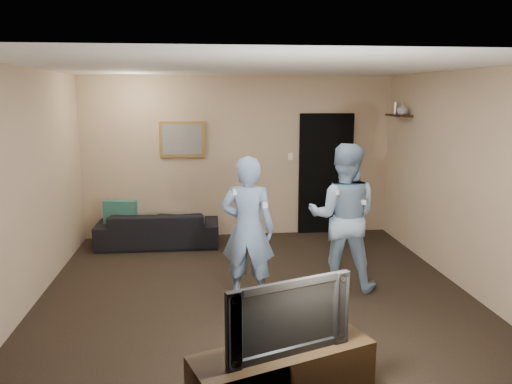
{
  "coord_description": "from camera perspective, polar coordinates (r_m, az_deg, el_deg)",
  "views": [
    {
      "loc": [
        -0.61,
        -5.56,
        2.31
      ],
      "look_at": [
        0.04,
        0.3,
        1.15
      ],
      "focal_mm": 35.0,
      "sensor_mm": 36.0,
      "label": 1
    }
  ],
  "objects": [
    {
      "name": "ground",
      "position": [
        6.05,
        -0.09,
        -11.31
      ],
      "size": [
        5.0,
        5.0,
        0.0
      ],
      "primitive_type": "plane",
      "color": "black",
      "rests_on": "ground"
    },
    {
      "name": "ceiling",
      "position": [
        5.6,
        -0.09,
        14.1
      ],
      "size": [
        5.0,
        5.0,
        0.04
      ],
      "primitive_type": "cube",
      "color": "silver",
      "rests_on": "wall_back"
    },
    {
      "name": "wall_back",
      "position": [
        8.15,
        -2.0,
        4.01
      ],
      "size": [
        5.0,
        0.04,
        2.6
      ],
      "primitive_type": "cube",
      "color": "tan",
      "rests_on": "ground"
    },
    {
      "name": "wall_front",
      "position": [
        3.28,
        4.68,
        -6.89
      ],
      "size": [
        5.0,
        0.04,
        2.6
      ],
      "primitive_type": "cube",
      "color": "tan",
      "rests_on": "ground"
    },
    {
      "name": "wall_left",
      "position": [
        5.96,
        -24.73,
        0.34
      ],
      "size": [
        0.04,
        5.0,
        2.6
      ],
      "primitive_type": "cube",
      "color": "tan",
      "rests_on": "ground"
    },
    {
      "name": "wall_right",
      "position": [
        6.45,
        22.59,
        1.26
      ],
      "size": [
        0.04,
        5.0,
        2.6
      ],
      "primitive_type": "cube",
      "color": "tan",
      "rests_on": "ground"
    },
    {
      "name": "sofa",
      "position": [
        7.86,
        -11.1,
        -4.12
      ],
      "size": [
        1.86,
        0.76,
        0.54
      ],
      "primitive_type": "imported",
      "rotation": [
        0.0,
        0.0,
        3.12
      ],
      "color": "black",
      "rests_on": "ground"
    },
    {
      "name": "throw_pillow",
      "position": [
        7.87,
        -15.22,
        -2.7
      ],
      "size": [
        0.51,
        0.25,
        0.49
      ],
      "primitive_type": "cube",
      "rotation": [
        0.0,
        0.0,
        -0.2
      ],
      "color": "#1B534B",
      "rests_on": "sofa"
    },
    {
      "name": "painting_frame",
      "position": [
        8.07,
        -8.42,
        5.98
      ],
      "size": [
        0.72,
        0.05,
        0.57
      ],
      "primitive_type": "cube",
      "color": "olive",
      "rests_on": "wall_back"
    },
    {
      "name": "painting_canvas",
      "position": [
        8.04,
        -8.42,
        5.96
      ],
      "size": [
        0.62,
        0.01,
        0.47
      ],
      "primitive_type": "cube",
      "color": "slate",
      "rests_on": "painting_frame"
    },
    {
      "name": "doorway",
      "position": [
        8.39,
        7.96,
        2.05
      ],
      "size": [
        0.9,
        0.06,
        2.0
      ],
      "primitive_type": "cube",
      "color": "black",
      "rests_on": "ground"
    },
    {
      "name": "light_switch",
      "position": [
        8.23,
        3.94,
        4.07
      ],
      "size": [
        0.08,
        0.02,
        0.12
      ],
      "primitive_type": "cube",
      "color": "silver",
      "rests_on": "wall_back"
    },
    {
      "name": "wall_shelf",
      "position": [
        7.95,
        16.01,
        8.41
      ],
      "size": [
        0.2,
        0.6,
        0.03
      ],
      "primitive_type": "cube",
      "color": "black",
      "rests_on": "wall_right"
    },
    {
      "name": "shelf_vase",
      "position": [
        7.83,
        16.4,
        9.09
      ],
      "size": [
        0.18,
        0.18,
        0.17
      ],
      "primitive_type": "imported",
      "rotation": [
        0.0,
        0.0,
        -0.12
      ],
      "color": "#ADADB2",
      "rests_on": "wall_shelf"
    },
    {
      "name": "shelf_figurine",
      "position": [
        8.08,
        15.67,
        9.21
      ],
      "size": [
        0.06,
        0.06,
        0.18
      ],
      "primitive_type": "cylinder",
      "color": "silver",
      "rests_on": "wall_shelf"
    },
    {
      "name": "tv_console",
      "position": [
        3.92,
        3.05,
        -20.61
      ],
      "size": [
        1.43,
        0.87,
        0.49
      ],
      "primitive_type": "cube",
      "rotation": [
        0.0,
        0.0,
        0.34
      ],
      "color": "black",
      "rests_on": "ground"
    },
    {
      "name": "television",
      "position": [
        3.67,
        3.14,
        -13.67
      ],
      "size": [
        0.95,
        0.45,
        0.56
      ],
      "primitive_type": "imported",
      "rotation": [
        0.0,
        0.0,
        0.34
      ],
      "color": "black",
      "rests_on": "tv_console"
    },
    {
      "name": "wii_player_left",
      "position": [
        5.57,
        -0.94,
        -4.31
      ],
      "size": [
        0.68,
        0.56,
        1.65
      ],
      "color": "#6D8DBD",
      "rests_on": "ground"
    },
    {
      "name": "wii_player_right",
      "position": [
        6.03,
        9.93,
        -2.81
      ],
      "size": [
        1.02,
        0.9,
        1.75
      ],
      "color": "#86A5C3",
      "rests_on": "ground"
    }
  ]
}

